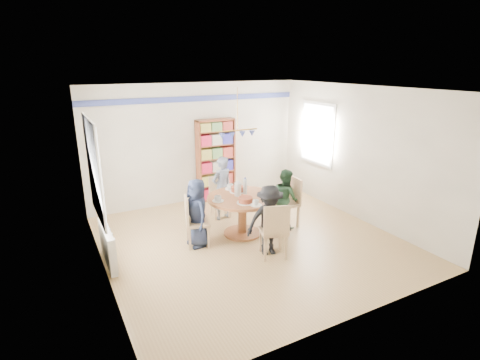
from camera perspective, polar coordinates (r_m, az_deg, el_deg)
ground at (r=6.91m, az=1.57°, el=-9.22°), size 5.00×5.00×0.00m
room_shell at (r=6.99m, az=-3.70°, el=5.40°), size 5.00×5.00×5.00m
radiator at (r=6.33m, az=-19.54°, el=-9.38°), size 0.12×1.00×0.60m
dining_table at (r=6.94m, az=0.36°, el=-4.05°), size 1.30×1.30×0.75m
chair_left at (r=6.57m, az=-7.15°, el=-5.97°), size 0.49×0.49×0.91m
chair_right at (r=7.43m, az=7.63°, el=-2.94°), size 0.46×0.46×0.97m
chair_far at (r=7.86m, az=-3.23°, el=-2.20°), size 0.41×0.41×0.84m
chair_near at (r=6.14m, az=5.30°, el=-7.38°), size 0.54×0.54×0.96m
person_left at (r=6.55m, az=-6.54°, el=-4.99°), size 0.43×0.62×1.22m
person_right at (r=7.36m, az=6.94°, el=-2.73°), size 0.48×0.59×1.16m
person_far at (r=7.63m, az=-2.77°, el=-1.24°), size 0.54×0.42×1.32m
person_near at (r=6.24m, az=4.48°, el=-6.16°), size 0.85×0.59×1.21m
bookshelf at (r=8.72m, az=-3.71°, el=2.97°), size 0.90×0.27×1.89m
tableware at (r=6.86m, az=0.07°, el=-1.98°), size 1.19×1.19×0.31m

